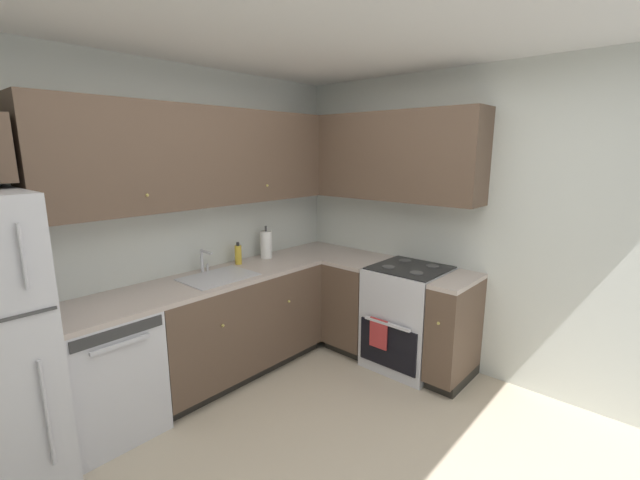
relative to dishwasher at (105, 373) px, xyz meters
name	(u,v)px	position (x,y,z in m)	size (l,w,h in m)	color
wall_back	(165,230)	(0.68, 0.33, 0.85)	(3.67, 0.05, 2.57)	silver
wall_right	(474,226)	(2.49, -1.46, 0.85)	(0.05, 3.62, 2.57)	silver
dishwasher	(105,373)	(0.00, 0.00, 0.00)	(0.60, 0.63, 0.87)	silver
lower_cabinets_back	(235,324)	(1.09, 0.00, 0.00)	(1.56, 0.62, 0.87)	brown
countertop_back	(233,274)	(1.08, 0.00, 0.45)	(2.77, 0.60, 0.04)	#B7A89E
lower_cabinets_right	(390,314)	(2.17, -0.87, 0.00)	(0.62, 1.32, 0.87)	brown
countertop_right	(391,267)	(2.17, -0.87, 0.45)	(0.60, 1.32, 0.03)	#B7A89E
oven_range	(408,316)	(2.19, -1.05, 0.02)	(0.68, 0.62, 1.05)	silver
upper_cabinets_back	(200,157)	(0.92, 0.14, 1.42)	(2.45, 0.34, 0.77)	brown
upper_cabinets_right	(381,156)	(2.31, -0.63, 1.42)	(0.32, 1.87, 0.77)	brown
sink	(219,282)	(0.92, -0.03, 0.43)	(0.56, 0.40, 0.10)	#B7B7BC
faucet	(204,259)	(0.92, 0.18, 0.59)	(0.07, 0.16, 0.20)	silver
soap_bottle	(238,254)	(1.28, 0.18, 0.56)	(0.06, 0.06, 0.20)	gold
paper_towel_roll	(266,245)	(1.60, 0.16, 0.60)	(0.11, 0.11, 0.32)	white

